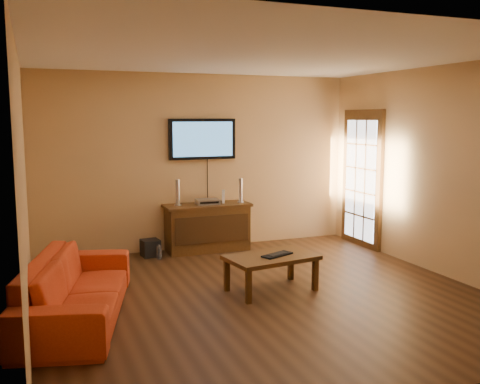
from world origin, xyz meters
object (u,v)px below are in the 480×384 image
av_receiver (207,201)px  keyboard (277,255)px  media_console (207,227)px  subwoofer (150,248)px  television (202,139)px  speaker_left (178,193)px  game_console (223,197)px  coffee_table (271,260)px  speaker_right (241,191)px  sofa (76,278)px  bottle (159,252)px

av_receiver → keyboard: size_ratio=0.80×
media_console → subwoofer: size_ratio=5.26×
media_console → television: television is taller
speaker_left → game_console: 0.73m
coffee_table → av_receiver: (-0.10, 2.13, 0.39)m
television → media_console: bearing=-90.0°
subwoofer → speaker_left: bearing=1.6°
coffee_table → subwoofer: 2.33m
speaker_right → av_receiver: size_ratio=1.09×
speaker_left → keyboard: (0.62, -2.19, -0.47)m
coffee_table → sofa: bearing=-177.7°
media_console → keyboard: media_console is taller
sofa → speaker_left: bearing=-21.5°
media_console → av_receiver: size_ratio=3.86×
av_receiver → game_console: 0.28m
av_receiver → bottle: size_ratio=1.56×
bottle → speaker_left: bearing=37.6°
game_console → keyboard: size_ratio=0.46×
game_console → bottle: game_console is taller
television → speaker_right: (0.54, -0.23, -0.81)m
bottle → keyboard: bearing=-62.8°
television → game_console: television is taller
sofa → bottle: sofa is taller
sofa → bottle: (1.29, 1.97, -0.33)m
coffee_table → subwoofer: size_ratio=4.45×
speaker_right → av_receiver: bearing=177.3°
av_receiver → keyboard: (0.16, -2.16, -0.33)m
subwoofer → keyboard: size_ratio=0.59×
keyboard → speaker_left: bearing=105.7°
bottle → keyboard: 2.17m
media_console → sofa: sofa is taller
media_console → av_receiver: (0.01, 0.01, 0.40)m
television → keyboard: bearing=-86.0°
media_console → av_receiver: 0.40m
speaker_right → bottle: size_ratio=1.71×
television → bottle: (-0.81, -0.45, -1.61)m
television → coffee_table: (0.10, -2.33, -1.34)m
speaker_right → game_console: (-0.27, 0.06, -0.07)m
av_receiver → subwoofer: bearing=-174.8°
media_console → speaker_left: bearing=174.9°
av_receiver → subwoofer: 1.10m
speaker_left → subwoofer: 0.90m
speaker_left → bottle: 0.93m
television → keyboard: (0.17, -2.36, -1.27)m
bottle → keyboard: size_ratio=0.51×
speaker_right → coffee_table: bearing=-101.8°
av_receiver → game_console: (0.27, 0.03, 0.06)m
speaker_right → subwoofer: speaker_right is taller
av_receiver → speaker_left: bearing=179.5°
media_console → coffee_table: size_ratio=1.18×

